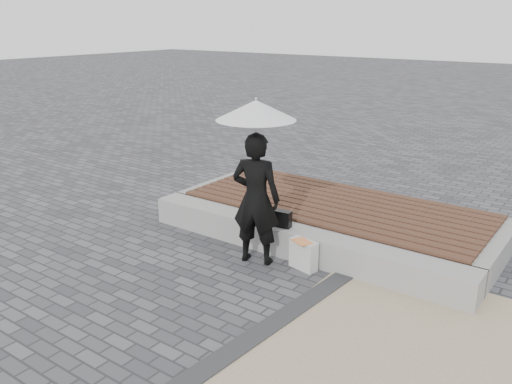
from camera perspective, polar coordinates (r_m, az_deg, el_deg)
ground at (r=6.46m, az=-3.42°, el=-11.51°), size 80.00×80.00×0.00m
edging_band at (r=5.72m, az=-0.67°, el=-15.54°), size 0.61×5.20×0.04m
seating_ledge at (r=7.55m, az=4.28°, el=-5.31°), size 5.00×0.45×0.40m
timber_platform at (r=8.52m, az=8.55°, el=-2.68°), size 5.00×2.00×0.40m
timber_decking at (r=8.45m, az=8.61°, el=-1.29°), size 4.60×2.00×0.04m
woman at (r=7.09m, az=-0.00°, el=-0.74°), size 0.76×0.60×1.81m
parasol at (r=6.80m, az=0.00°, el=8.75°), size 1.03×1.03×1.32m
handbag at (r=7.49m, az=2.54°, el=-2.83°), size 0.35×0.16×0.24m
canvas_tote at (r=7.15m, az=5.11°, el=-6.68°), size 0.41×0.23×0.40m
magazine at (r=7.03m, az=4.94°, el=-5.29°), size 0.31×0.28×0.01m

